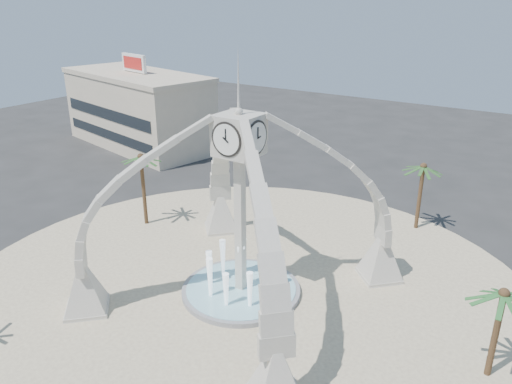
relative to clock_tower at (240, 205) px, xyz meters
The scene contains 8 objects.
ground 6.49m from the clock_tower, 90.00° to the left, with size 140.00×140.00×0.00m, color #282828.
plaza 6.46m from the clock_tower, 90.00° to the left, with size 40.00×40.00×0.06m, color beige.
clock_tower is the anchor object (origin of this frame).
fountain 6.20m from the clock_tower, 90.00° to the left, with size 8.00×8.00×3.62m.
building_nw 38.87m from the clock_tower, 145.49° to the left, with size 23.75×13.73×11.90m.
palm_east 15.52m from the clock_tower, ahead, with size 4.33×4.33×5.73m.
palm_west 14.04m from the clock_tower, 161.70° to the left, with size 3.96×3.96×6.87m.
palm_north 18.02m from the clock_tower, 67.83° to the left, with size 4.13×4.13×6.32m.
Camera 1 is at (16.83, -23.55, 18.82)m, focal length 35.00 mm.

